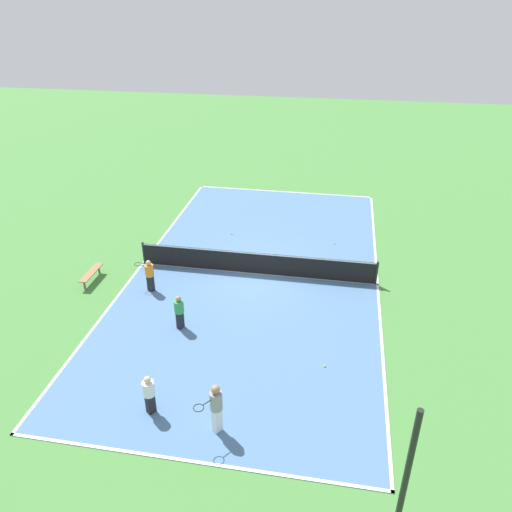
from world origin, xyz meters
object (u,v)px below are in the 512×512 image
Objects in this scene: tennis_net at (256,263)px; player_baseline_gray at (216,405)px; player_center_orange at (149,274)px; player_near_white at (149,393)px; bench at (91,273)px; tennis_ball_right_alley at (232,234)px; tennis_ball_midcourt at (334,243)px; tennis_ball_near_net at (325,366)px; fence_post_back_left at (399,509)px; player_far_green at (179,310)px.

tennis_net is 9.01m from player_baseline_gray.
player_center_orange reaches higher than tennis_net.
player_center_orange is 1.04× the size of player_near_white.
player_center_orange is (-2.80, 0.29, 0.44)m from bench.
tennis_ball_right_alley and tennis_ball_midcourt have the same top height.
player_center_orange is 0.85× the size of player_baseline_gray.
tennis_ball_near_net is at bearing 90.08° from tennis_ball_midcourt.
fence_post_back_left is at bearing 111.69° from tennis_net.
tennis_ball_near_net is at bearing -76.63° from fence_post_back_left.
tennis_net is at bearing -140.35° from player_baseline_gray.
bench is 7.45m from tennis_ball_right_alley.
player_center_orange is at bearing -48.74° from fence_post_back_left.
player_baseline_gray is (-4.56, 6.85, 0.17)m from player_center_orange.
tennis_ball_right_alley is at bearing -60.63° from tennis_ball_near_net.
player_far_green is (2.54, -4.56, -0.20)m from player_baseline_gray.
tennis_ball_right_alley is at bearing -132.59° from player_baseline_gray.
player_baseline_gray is 1.22× the size of player_far_green.
fence_post_back_left is (-6.65, 3.86, 1.80)m from player_near_white.
player_center_orange reaches higher than bench.
fence_post_back_left is (-1.63, 16.00, 2.53)m from tennis_ball_midcourt.
player_center_orange reaches higher than tennis_ball_right_alley.
tennis_ball_near_net is at bearing 69.40° from bench.
tennis_net is 2.04× the size of fence_post_back_left.
tennis_net is at bearing -68.31° from fence_post_back_left.
tennis_ball_midcourt is (-7.46, -5.64, -0.77)m from player_center_orange.
player_baseline_gray is at bearing -37.79° from fence_post_back_left.
tennis_ball_right_alley is at bearing -1.85° from tennis_ball_midcourt.
tennis_net is 4.91m from player_far_green.
tennis_ball_near_net is at bearing 174.90° from player_center_orange.
tennis_ball_midcourt is at bearing -18.05° from player_far_green.
player_far_green reaches higher than tennis_ball_midcourt.
tennis_ball_right_alley is at bearing 15.17° from player_far_green.
player_far_green is (2.10, 4.43, 0.22)m from tennis_net.
bench is 24.42× the size of tennis_ball_midcourt.
player_center_orange is at bearing 37.09° from tennis_ball_midcourt.
tennis_ball_near_net is 9.21m from tennis_ball_midcourt.
tennis_net is 4.65m from player_center_orange.
player_baseline_gray is 12.92m from tennis_ball_right_alley.
player_far_green is 0.27× the size of fence_post_back_left.
player_center_orange is 20.98× the size of tennis_ball_near_net.
player_center_orange is 20.98× the size of tennis_ball_right_alley.
bench is 5.48m from player_far_green.
player_baseline_gray reaches higher than tennis_ball_midcourt.
player_baseline_gray is at bearing -61.03° from player_near_white.
tennis_net reaches higher than bench.
tennis_ball_near_net is at bearing -86.81° from player_far_green.
player_far_green is 20.26× the size of tennis_ball_near_net.
tennis_ball_near_net and tennis_ball_right_alley have the same top height.
player_far_green is at bearing -13.23° from tennis_ball_near_net.
player_center_orange is 13.89m from fence_post_back_left.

